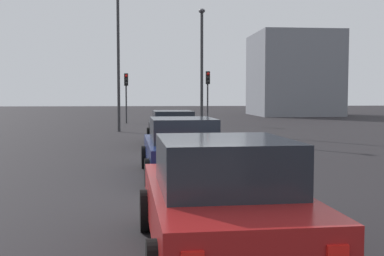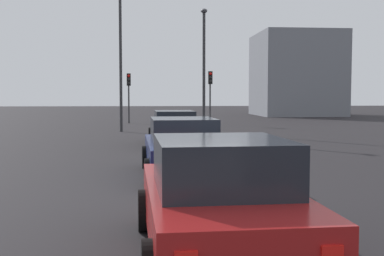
{
  "view_description": "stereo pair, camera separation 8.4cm",
  "coord_description": "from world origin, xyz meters",
  "px_view_note": "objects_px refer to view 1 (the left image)",
  "views": [
    {
      "loc": [
        -11.11,
        1.12,
        2.08
      ],
      "look_at": [
        -0.04,
        0.05,
        1.32
      ],
      "focal_mm": 45.11,
      "sensor_mm": 36.0,
      "label": 1
    },
    {
      "loc": [
        -11.12,
        1.04,
        2.08
      ],
      "look_at": [
        -0.04,
        0.05,
        1.32
      ],
      "focal_mm": 45.11,
      "sensor_mm": 36.0,
      "label": 2
    }
  ],
  "objects_px": {
    "traffic_light_near_left": "(126,87)",
    "street_lamp_kerbside": "(202,59)",
    "car_red_third": "(222,200)",
    "car_black_lead": "(172,128)",
    "traffic_light_near_right": "(208,86)",
    "street_lamp_far": "(118,43)",
    "car_navy_second": "(182,148)"
  },
  "relations": [
    {
      "from": "traffic_light_near_left",
      "to": "street_lamp_kerbside",
      "type": "relative_size",
      "value": 0.54
    },
    {
      "from": "car_red_third",
      "to": "street_lamp_kerbside",
      "type": "xyz_separation_m",
      "value": [
        20.82,
        -2.18,
        3.32
      ]
    },
    {
      "from": "traffic_light_near_left",
      "to": "street_lamp_kerbside",
      "type": "bearing_deg",
      "value": 19.27
    },
    {
      "from": "car_black_lead",
      "to": "car_red_third",
      "type": "xyz_separation_m",
      "value": [
        -14.01,
        0.15,
        0.04
      ]
    },
    {
      "from": "car_black_lead",
      "to": "traffic_light_near_right",
      "type": "relative_size",
      "value": 1.25
    },
    {
      "from": "car_red_third",
      "to": "street_lamp_far",
      "type": "relative_size",
      "value": 0.49
    },
    {
      "from": "car_navy_second",
      "to": "car_red_third",
      "type": "distance_m",
      "value": 6.29
    },
    {
      "from": "street_lamp_far",
      "to": "car_black_lead",
      "type": "bearing_deg",
      "value": -161.05
    },
    {
      "from": "traffic_light_near_left",
      "to": "car_red_third",
      "type": "bearing_deg",
      "value": -3.09
    },
    {
      "from": "traffic_light_near_left",
      "to": "street_lamp_kerbside",
      "type": "distance_m",
      "value": 10.14
    },
    {
      "from": "car_navy_second",
      "to": "street_lamp_kerbside",
      "type": "distance_m",
      "value": 15.08
    },
    {
      "from": "traffic_light_near_left",
      "to": "car_black_lead",
      "type": "bearing_deg",
      "value": 1.42
    },
    {
      "from": "car_navy_second",
      "to": "car_red_third",
      "type": "xyz_separation_m",
      "value": [
        -6.29,
        -0.03,
        0.02
      ]
    },
    {
      "from": "traffic_light_near_left",
      "to": "car_navy_second",
      "type": "bearing_deg",
      "value": -1.96
    },
    {
      "from": "car_navy_second",
      "to": "street_lamp_far",
      "type": "height_order",
      "value": "street_lamp_far"
    },
    {
      "from": "car_navy_second",
      "to": "traffic_light_near_right",
      "type": "distance_m",
      "value": 22.15
    },
    {
      "from": "car_navy_second",
      "to": "street_lamp_kerbside",
      "type": "height_order",
      "value": "street_lamp_kerbside"
    },
    {
      "from": "car_black_lead",
      "to": "car_red_third",
      "type": "bearing_deg",
      "value": 177.18
    },
    {
      "from": "car_navy_second",
      "to": "traffic_light_near_left",
      "type": "distance_m",
      "value": 23.68
    },
    {
      "from": "car_black_lead",
      "to": "traffic_light_near_left",
      "type": "xyz_separation_m",
      "value": [
        15.77,
        2.51,
        1.94
      ]
    },
    {
      "from": "car_black_lead",
      "to": "traffic_light_near_left",
      "type": "distance_m",
      "value": 16.08
    },
    {
      "from": "car_black_lead",
      "to": "car_red_third",
      "type": "relative_size",
      "value": 1.12
    },
    {
      "from": "traffic_light_near_right",
      "to": "street_lamp_far",
      "type": "distance_m",
      "value": 9.05
    },
    {
      "from": "traffic_light_near_left",
      "to": "street_lamp_far",
      "type": "xyz_separation_m",
      "value": [
        -8.16,
        0.1,
        2.35
      ]
    },
    {
      "from": "car_navy_second",
      "to": "street_lamp_kerbside",
      "type": "xyz_separation_m",
      "value": [
        14.53,
        -2.21,
        3.34
      ]
    },
    {
      "from": "car_black_lead",
      "to": "car_red_third",
      "type": "distance_m",
      "value": 14.01
    },
    {
      "from": "car_black_lead",
      "to": "car_red_third",
      "type": "height_order",
      "value": "car_red_third"
    },
    {
      "from": "car_black_lead",
      "to": "street_lamp_kerbside",
      "type": "relative_size",
      "value": 0.69
    },
    {
      "from": "traffic_light_near_left",
      "to": "street_lamp_far",
      "type": "height_order",
      "value": "street_lamp_far"
    },
    {
      "from": "traffic_light_near_right",
      "to": "car_black_lead",
      "type": "bearing_deg",
      "value": -17.84
    },
    {
      "from": "traffic_light_near_right",
      "to": "street_lamp_far",
      "type": "xyz_separation_m",
      "value": [
        -6.45,
        5.93,
        2.28
      ]
    },
    {
      "from": "car_black_lead",
      "to": "car_navy_second",
      "type": "distance_m",
      "value": 7.72
    }
  ]
}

